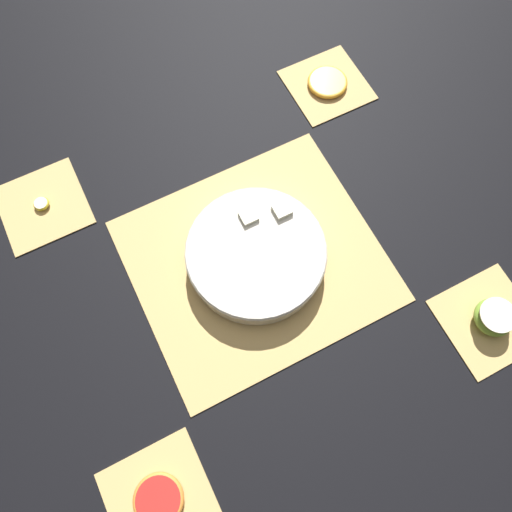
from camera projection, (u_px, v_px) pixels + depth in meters
ground_plane at (256, 261)px, 0.96m from camera, size 6.00×6.00×0.00m
bamboo_mat_center at (256, 260)px, 0.95m from camera, size 0.46×0.41×0.01m
coaster_mat_near_left at (327, 85)px, 1.10m from camera, size 0.16×0.16×0.01m
coaster_mat_near_right at (43, 205)px, 0.99m from camera, size 0.16×0.16×0.01m
coaster_mat_far_left at (488, 320)px, 0.91m from camera, size 0.16×0.16×0.01m
coaster_mat_far_right at (159, 499)px, 0.81m from camera, size 0.16×0.16×0.01m
fruit_salad_bowl at (256, 254)px, 0.92m from camera, size 0.26×0.26×0.06m
apple_half at (494, 317)px, 0.89m from camera, size 0.07×0.07×0.04m
orange_slice_whole at (328, 82)px, 1.09m from camera, size 0.09×0.09×0.01m
banana_coin_single at (41, 204)px, 0.99m from camera, size 0.03×0.03×0.01m
grapefruit_slice at (158, 500)px, 0.80m from camera, size 0.08×0.08×0.01m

